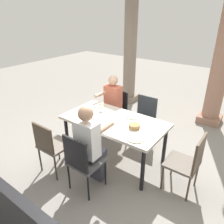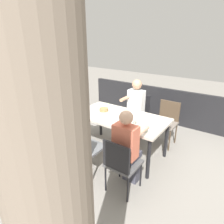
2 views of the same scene
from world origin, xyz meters
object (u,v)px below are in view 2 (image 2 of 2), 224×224
diner_woman_green (134,108)px  plate_3 (105,105)px  chair_mid_north (85,146)px  diner_man_white (128,147)px  chair_west_north (121,163)px  plate_0 (141,129)px  plate_2 (103,119)px  stone_column_near (52,216)px  plate_1 (136,114)px  dining_table (120,120)px  chair_mid_south (138,113)px  chair_head_east (72,114)px  wine_glass_0 (135,119)px  chair_west_south (167,120)px  bread_basket (104,110)px

diner_woman_green → plate_3: (0.49, 0.40, 0.08)m
chair_mid_north → diner_man_white: bearing=-165.3°
chair_west_north → plate_0: 0.65m
plate_3 → plate_2: bearing=125.1°
stone_column_near → plate_1: size_ratio=14.54×
dining_table → chair_mid_south: 0.90m
plate_0 → diner_man_white: bearing=92.4°
chair_mid_north → stone_column_near: bearing=130.2°
plate_1 → plate_2: same height
chair_head_east → diner_woman_green: (-1.19, -0.69, 0.18)m
chair_head_east → stone_column_near: size_ratio=0.31×
wine_glass_0 → plate_3: wine_glass_0 is taller
diner_woman_green → stone_column_near: size_ratio=0.43×
chair_west_south → plate_2: bearing=57.0°
plate_1 → stone_column_near: bearing=111.7°
plate_2 → bread_basket: (0.23, -0.32, 0.02)m
diner_woman_green → plate_0: diner_woman_green is taller
diner_woman_green → dining_table: bearing=97.7°
diner_woman_green → plate_0: bearing=123.9°
stone_column_near → plate_3: 3.42m
chair_west_south → chair_head_east: chair_head_east is taller
stone_column_near → wine_glass_0: 2.54m
wine_glass_0 → plate_2: wine_glass_0 is taller
chair_west_south → chair_mid_north: bearing=69.0°
plate_2 → chair_west_north: bearing=142.5°
chair_west_north → plate_1: bearing=-70.5°
chair_mid_south → stone_column_near: (-1.36, 3.37, 0.96)m
stone_column_near → chair_west_south: bearing=-78.3°
plate_0 → wine_glass_0: wine_glass_0 is taller
plate_3 → chair_mid_south: bearing=-130.3°
chair_west_north → plate_2: 0.99m
stone_column_near → plate_1: (1.10, -2.75, -0.72)m
chair_mid_south → chair_head_east: chair_mid_south is taller
chair_mid_north → diner_man_white: (-0.67, -0.18, 0.14)m
diner_man_white → chair_west_south: bearing=-89.9°
plate_0 → plate_2: (0.74, 0.01, -0.00)m
chair_west_south → plate_2: 1.41m
chair_mid_north → chair_head_east: size_ratio=0.96×
plate_1 → chair_west_north: bearing=109.5°
chair_head_east → plate_2: bearing=165.2°
dining_table → plate_0: plate_0 is taller
chair_mid_north → chair_mid_south: chair_mid_south is taller
chair_mid_south → plate_0: chair_mid_south is taller
diner_woman_green → plate_1: bearing=122.2°
wine_glass_0 → plate_2: (0.58, 0.11, -0.10)m
plate_3 → plate_1: bearing=177.7°
chair_west_south → plate_0: size_ratio=4.13×
chair_mid_north → plate_0: size_ratio=4.10×
plate_0 → stone_column_near: bearing=107.8°
diner_woman_green → wine_glass_0: diner_woman_green is taller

